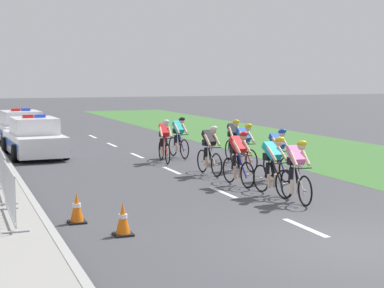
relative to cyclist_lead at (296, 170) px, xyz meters
The scene contains 19 objects.
ground_plane 3.83m from the cyclist_lead, 107.49° to the right, with size 160.00×160.00×0.00m, color #424247.
kerb_edge 12.02m from the cyclist_lead, 119.70° to the left, with size 0.16×60.00×0.13m, color #9E9E99.
grass_verge 12.24m from the cyclist_lead, 58.57° to the left, with size 7.00×60.00×0.01m, color #3D7033.
lane_markings_centre 5.93m from the cyclist_lead, 101.04° to the left, with size 0.14×25.60×0.01m.
cyclist_lead is the anchor object (origin of this frame).
cyclist_second 0.96m from the cyclist_lead, 96.59° to the left, with size 0.45×1.72×1.56m.
cyclist_third 2.57m from the cyclist_lead, 96.79° to the left, with size 0.44×1.72×1.56m.
cyclist_fourth 3.20m from the cyclist_lead, 68.70° to the left, with size 0.42×1.72×1.56m.
cyclist_fifth 5.16m from the cyclist_lead, 77.78° to the left, with size 0.44×1.72×1.56m.
cyclist_sixth 4.59m from the cyclist_lead, 93.93° to the left, with size 0.43×1.72×1.56m.
cyclist_seventh 7.74m from the cyclist_lead, 95.34° to the left, with size 0.45×1.72×1.56m.
cyclist_eighth 7.02m from the cyclist_lead, 77.13° to the left, with size 0.45×1.72×1.56m.
cyclist_ninth 8.74m from the cyclist_lead, 88.68° to the left, with size 0.45×1.72×1.56m.
police_car_nearest 11.98m from the cyclist_lead, 113.70° to the left, with size 2.16×4.48×1.59m.
police_car_second 16.59m from the cyclist_lead, 106.87° to the left, with size 2.19×4.49×1.59m.
crowd_barrier_front 6.60m from the cyclist_lead, behind, with size 0.50×2.32×1.07m.
crowd_barrier_middle 7.08m from the cyclist_lead, 157.63° to the left, with size 0.53×2.32×1.07m.
traffic_cone_near 5.33m from the cyclist_lead, behind, with size 0.36×0.36×0.64m.
traffic_cone_mid 4.92m from the cyclist_lead, 162.51° to the right, with size 0.36×0.36×0.64m.
Camera 1 is at (-6.44, -8.90, 3.00)m, focal length 56.83 mm.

